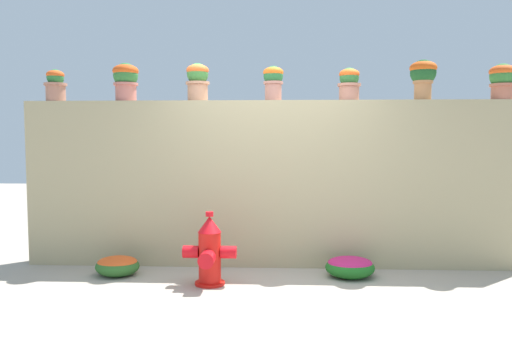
% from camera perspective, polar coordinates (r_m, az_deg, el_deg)
% --- Properties ---
extents(ground_plane, '(24.00, 24.00, 0.00)m').
position_cam_1_polar(ground_plane, '(5.15, 1.68, -13.42)').
color(ground_plane, '#A4998A').
extents(stone_wall, '(6.04, 0.29, 2.02)m').
position_cam_1_polar(stone_wall, '(6.16, 1.93, -0.90)').
color(stone_wall, tan).
rests_on(stone_wall, ground).
extents(potted_plant_0, '(0.27, 0.27, 0.39)m').
position_cam_1_polar(potted_plant_0, '(6.75, -21.75, 9.64)').
color(potted_plant_0, '#B3745E').
rests_on(potted_plant_0, stone_wall).
extents(potted_plant_1, '(0.31, 0.31, 0.47)m').
position_cam_1_polar(potted_plant_1, '(6.48, -14.54, 10.62)').
color(potted_plant_1, '#C46E61').
rests_on(potted_plant_1, stone_wall).
extents(potted_plant_2, '(0.29, 0.29, 0.46)m').
position_cam_1_polar(potted_plant_2, '(6.30, -6.63, 10.83)').
color(potted_plant_2, tan).
rests_on(potted_plant_2, stone_wall).
extents(potted_plant_3, '(0.25, 0.25, 0.42)m').
position_cam_1_polar(potted_plant_3, '(6.20, 1.93, 10.83)').
color(potted_plant_3, '#AF6F60').
rests_on(potted_plant_3, stone_wall).
extents(potted_plant_4, '(0.28, 0.28, 0.39)m').
position_cam_1_polar(potted_plant_4, '(6.23, 10.51, 10.40)').
color(potted_plant_4, '#B0705B').
rests_on(potted_plant_4, stone_wall).
extents(potted_plant_5, '(0.32, 0.32, 0.48)m').
position_cam_1_polar(potted_plant_5, '(6.42, 18.40, 10.86)').
color(potted_plant_5, '#BB7C4D').
rests_on(potted_plant_5, stone_wall).
extents(potted_plant_6, '(0.30, 0.30, 0.42)m').
position_cam_1_polar(potted_plant_6, '(6.68, 26.11, 9.89)').
color(potted_plant_6, '#C06B52').
rests_on(potted_plant_6, stone_wall).
extents(fire_hydrant, '(0.57, 0.46, 0.79)m').
position_cam_1_polar(fire_hydrant, '(5.44, -5.29, -8.63)').
color(fire_hydrant, red).
rests_on(fire_hydrant, ground).
extents(flower_bush_left, '(0.55, 0.50, 0.24)m').
position_cam_1_polar(flower_bush_left, '(5.87, 10.59, -10.00)').
color(flower_bush_left, '#1D621E').
rests_on(flower_bush_left, ground).
extents(flower_bush_right, '(0.50, 0.45, 0.23)m').
position_cam_1_polar(flower_bush_right, '(6.06, -15.42, -9.69)').
color(flower_bush_right, '#2B5E25').
rests_on(flower_bush_right, ground).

